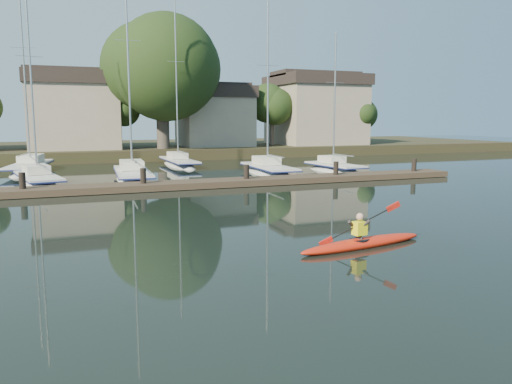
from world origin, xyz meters
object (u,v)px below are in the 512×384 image
object	(u,v)px
sailboat_6	(179,168)
sailboat_5	(30,174)
sailboat_3	(269,177)
sailboat_4	(334,174)
sailboat_1	(39,187)
kayak	(362,241)
dock	(197,184)
sailboat_2	(133,183)

from	to	relation	value
sailboat_6	sailboat_5	bearing A→B (deg)	-176.40
sailboat_3	sailboat_6	distance (m)	9.68
sailboat_5	sailboat_4	bearing A→B (deg)	-11.83
sailboat_5	sailboat_1	bearing A→B (deg)	-74.81
kayak	sailboat_5	bearing A→B (deg)	102.53
sailboat_3	kayak	bearing A→B (deg)	-102.92
sailboat_1	sailboat_5	xyz separation A→B (m)	(-0.90, 7.76, -0.02)
dock	sailboat_3	world-z (taller)	sailboat_3
sailboat_6	sailboat_2	bearing A→B (deg)	-120.48
dock	sailboat_2	distance (m)	5.81
sailboat_3	sailboat_6	size ratio (longest dim) A/B	0.90
dock	sailboat_2	xyz separation A→B (m)	(-2.96, 4.98, -0.39)
sailboat_4	sailboat_5	distance (m)	22.46
dock	sailboat_1	xyz separation A→B (m)	(-8.51, 4.83, -0.38)
sailboat_4	sailboat_5	bearing A→B (deg)	154.70
dock	sailboat_4	world-z (taller)	sailboat_4
sailboat_1	sailboat_6	size ratio (longest dim) A/B	0.89
sailboat_1	sailboat_6	world-z (taller)	sailboat_6
dock	sailboat_6	distance (m)	13.61
sailboat_1	sailboat_3	world-z (taller)	sailboat_3
sailboat_3	sailboat_5	size ratio (longest dim) A/B	0.85
dock	sailboat_5	distance (m)	15.73
sailboat_1	dock	bearing A→B (deg)	-41.45
sailboat_1	sailboat_4	size ratio (longest dim) A/B	1.14
kayak	sailboat_5	size ratio (longest dim) A/B	0.31
sailboat_2	sailboat_5	bearing A→B (deg)	133.16
sailboat_3	sailboat_6	xyz separation A→B (m)	(-4.57, 8.54, 0.03)
kayak	sailboat_6	world-z (taller)	sailboat_6
sailboat_2	sailboat_4	size ratio (longest dim) A/B	1.32
kayak	sailboat_6	size ratio (longest dim) A/B	0.32
sailboat_1	sailboat_2	bearing A→B (deg)	-10.35
sailboat_2	sailboat_1	bearing A→B (deg)	-175.61
dock	sailboat_3	xyz separation A→B (m)	(6.44, 4.94, -0.40)
kayak	dock	world-z (taller)	kayak
sailboat_3	sailboat_4	bearing A→B (deg)	-0.52
sailboat_1	sailboat_3	xyz separation A→B (m)	(14.95, 0.10, -0.02)
dock	sailboat_5	size ratio (longest dim) A/B	2.22
sailboat_1	sailboat_6	xyz separation A→B (m)	(10.38, 8.64, 0.01)
sailboat_5	sailboat_6	xyz separation A→B (m)	(11.29, 0.88, 0.02)
sailboat_5	sailboat_3	bearing A→B (deg)	-17.23
dock	sailboat_5	world-z (taller)	sailboat_5
dock	sailboat_1	bearing A→B (deg)	150.42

